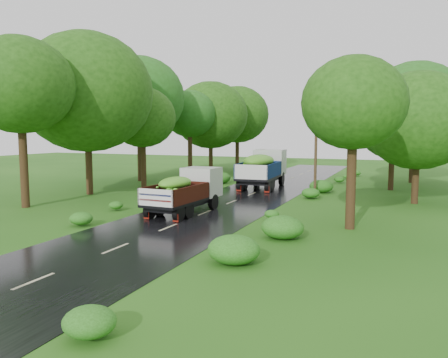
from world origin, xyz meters
The scene contains 9 objects.
ground centered at (0.00, 0.00, 0.00)m, with size 120.00×120.00×0.00m, color #1D4F10.
road centered at (0.00, 5.00, 0.01)m, with size 6.50×80.00×0.02m, color black.
road_lines centered at (0.00, 6.00, 0.02)m, with size 0.12×69.60×0.00m.
truck_near centered at (-0.94, 7.73, 1.35)m, with size 2.24×5.77×2.39m.
truck_far centered at (-0.38, 19.97, 1.69)m, with size 2.91×7.22×2.98m.
utility_pole centered at (4.25, 17.41, 3.71)m, with size 1.20×0.57×7.21m.
trees_left centered at (-10.37, 21.04, 6.68)m, with size 7.38×34.17×9.33m.
trees_right centered at (9.95, 20.23, 5.72)m, with size 6.37×24.60×8.61m.
shrubs centered at (0.00, 14.00, 0.35)m, with size 11.90×44.00×0.70m.
Camera 1 is at (10.14, -13.48, 4.47)m, focal length 35.00 mm.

